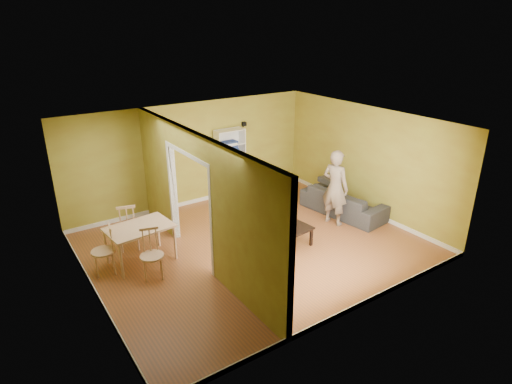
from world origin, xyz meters
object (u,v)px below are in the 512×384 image
at_px(person, 336,181).
at_px(coffee_table, 294,229).
at_px(chair_far, 128,226).
at_px(chair_near, 152,255).
at_px(chair_left, 103,250).
at_px(bookshelf, 229,164).
at_px(sofa, 343,198).
at_px(dining_table, 139,230).

xyz_separation_m(person, coffee_table, (-1.44, -0.31, -0.68)).
relative_size(coffee_table, chair_far, 0.61).
relative_size(chair_near, chair_far, 0.91).
relative_size(coffee_table, chair_left, 0.66).
bearing_deg(bookshelf, sofa, -55.25).
relative_size(person, chair_far, 2.01).
distance_m(coffee_table, chair_near, 2.95).
bearing_deg(dining_table, bookshelf, 31.35).
bearing_deg(chair_far, chair_left, 59.54).
relative_size(dining_table, chair_left, 1.26).
height_order(person, chair_far, person).
distance_m(sofa, chair_near, 4.90).
bearing_deg(chair_near, person, 14.58).
xyz_separation_m(dining_table, chair_near, (-0.03, -0.66, -0.20)).
bearing_deg(person, bookshelf, 9.47).
distance_m(bookshelf, dining_table, 3.69).
distance_m(bookshelf, chair_far, 3.43).
distance_m(sofa, coffee_table, 2.07).
bearing_deg(chair_far, dining_table, 108.10).
relative_size(bookshelf, chair_near, 1.96).
bearing_deg(dining_table, person, -10.91).
height_order(dining_table, chair_far, chair_far).
bearing_deg(person, dining_table, 65.37).
xyz_separation_m(sofa, coffee_table, (-1.99, -0.56, -0.05)).
relative_size(coffee_table, chair_near, 0.67).
xyz_separation_m(sofa, chair_near, (-4.90, -0.08, 0.07)).
relative_size(person, dining_table, 1.72).
height_order(coffee_table, chair_left, chair_left).
xyz_separation_m(person, dining_table, (-4.32, 0.83, -0.36)).
height_order(sofa, coffee_table, sofa).
height_order(bookshelf, dining_table, bookshelf).
xyz_separation_m(coffee_table, chair_left, (-3.60, 1.13, 0.12)).
xyz_separation_m(bookshelf, chair_far, (-3.17, -1.27, -0.41)).
bearing_deg(chair_near, sofa, 17.73).
relative_size(sofa, chair_left, 2.23).
distance_m(sofa, dining_table, 4.91).
height_order(sofa, chair_left, chair_left).
distance_m(person, chair_far, 4.62).
xyz_separation_m(dining_table, chair_far, (-0.03, 0.65, -0.16)).
bearing_deg(chair_far, coffee_table, 164.12).
distance_m(person, coffee_table, 1.62).
relative_size(chair_left, chair_far, 0.93).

